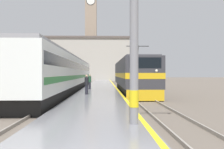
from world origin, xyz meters
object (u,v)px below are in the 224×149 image
at_px(catenary_mast, 135,15).
at_px(clock_tower, 91,30).
at_px(second_waiting_passenger, 87,84).
at_px(passenger_train, 67,73).
at_px(person_on_platform, 90,81).
at_px(locomotive_train, 132,76).

relative_size(catenary_mast, clock_tower, 0.26).
xyz_separation_m(catenary_mast, second_waiting_passenger, (-2.62, 13.17, -2.98)).
bearing_deg(passenger_train, person_on_platform, 1.71).
xyz_separation_m(passenger_train, person_on_platform, (2.51, 0.08, -0.90)).
xyz_separation_m(locomotive_train, passenger_train, (-7.15, 1.92, 0.25)).
height_order(passenger_train, catenary_mast, catenary_mast).
bearing_deg(second_waiting_passenger, catenary_mast, -78.75).
relative_size(locomotive_train, second_waiting_passenger, 10.73).
relative_size(locomotive_train, passenger_train, 0.50).
distance_m(locomotive_train, person_on_platform, 5.09).
relative_size(passenger_train, second_waiting_passenger, 21.49).
relative_size(passenger_train, clock_tower, 1.18).
bearing_deg(catenary_mast, clock_tower, 94.14).
bearing_deg(passenger_train, catenary_mast, -75.49).
height_order(passenger_train, clock_tower, clock_tower).
distance_m(locomotive_train, clock_tower, 58.36).
distance_m(locomotive_train, catenary_mast, 18.75).
height_order(catenary_mast, person_on_platform, catenary_mast).
relative_size(passenger_train, catenary_mast, 4.56).
relative_size(locomotive_train, catenary_mast, 2.28).
bearing_deg(clock_tower, catenary_mast, -85.86).
relative_size(locomotive_train, person_on_platform, 10.78).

